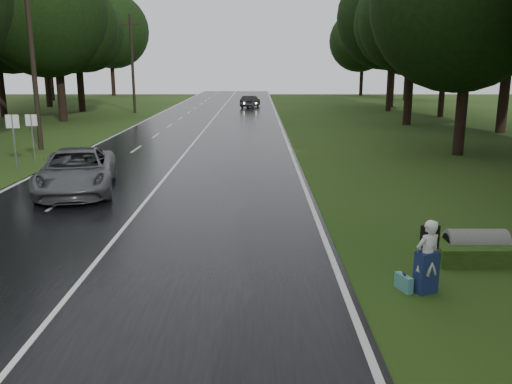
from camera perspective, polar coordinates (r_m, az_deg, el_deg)
ground at (r=11.72m, az=-19.90°, el=-11.07°), size 160.00×160.00×0.00m
road at (r=30.60m, az=-7.29°, el=4.57°), size 12.00×140.00×0.04m
lane_center at (r=30.60m, az=-7.29°, el=4.62°), size 0.12×140.00×0.01m
grey_car at (r=21.03m, az=-18.76°, el=2.17°), size 3.86×6.22×1.61m
far_car at (r=60.96m, az=-0.62°, el=9.73°), size 2.30×4.24×1.33m
hitchhiker at (r=11.78m, az=17.98°, el=-6.87°), size 0.69×0.67×1.61m
suitcase at (r=11.93m, az=15.63°, el=-9.40°), size 0.31×0.51×0.35m
culvert at (r=14.51m, az=22.46°, el=-6.52°), size 1.48×0.74×0.74m
utility_pole_mid at (r=32.91m, az=-22.14°, el=4.27°), size 1.80×0.28×10.08m
utility_pole_far at (r=55.69m, az=-12.91°, el=8.31°), size 1.80×0.28×9.56m
road_sign_a at (r=26.93m, az=-24.32°, el=2.21°), size 0.61×0.10×2.53m
road_sign_b at (r=28.75m, az=-22.69°, el=3.02°), size 0.57×0.10×2.37m
tree_left_e at (r=48.96m, az=-20.02°, el=7.17°), size 9.57×9.57×14.95m
tree_left_f at (r=59.00m, az=-18.19°, el=8.25°), size 9.47×9.47×14.80m
tree_right_d at (r=30.68m, az=20.89°, el=3.77°), size 8.54×8.54×13.35m
tree_right_e at (r=45.15m, az=15.91°, el=7.00°), size 9.44×9.44×14.74m
tree_right_f at (r=58.04m, az=14.03°, el=8.45°), size 10.19×10.19×15.93m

